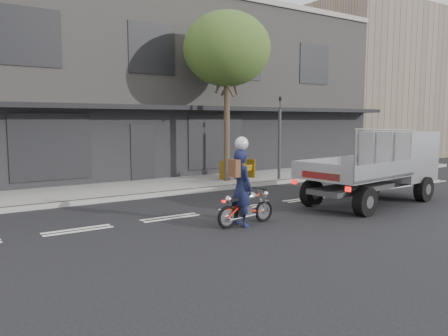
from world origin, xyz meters
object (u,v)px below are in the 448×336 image
at_px(rider, 241,188).
at_px(flatbed_ute, 390,159).
at_px(traffic_light_pole, 279,142).
at_px(street_tree, 227,50).
at_px(construction_barrier, 241,169).
at_px(motorcycle, 246,206).

bearing_deg(rider, flatbed_ute, -91.33).
distance_m(traffic_light_pole, flatbed_ute, 4.88).
xyz_separation_m(street_tree, construction_barrier, (0.70, 0.03, -4.72)).
xyz_separation_m(street_tree, motorcycle, (-3.40, -5.93, -4.82)).
bearing_deg(street_tree, rider, -120.91).
xyz_separation_m(traffic_light_pole, rider, (-5.55, -5.08, -0.73)).
distance_m(street_tree, traffic_light_pole, 4.23).
distance_m(street_tree, motorcycle, 8.36).
bearing_deg(flatbed_ute, construction_barrier, 100.79).
bearing_deg(construction_barrier, street_tree, -177.67).
distance_m(motorcycle, flatbed_ute, 5.98).
xyz_separation_m(traffic_light_pole, flatbed_ute, (0.51, -4.84, -0.34)).
bearing_deg(flatbed_ute, rider, 175.51).
distance_m(traffic_light_pole, motorcycle, 7.51).
height_order(traffic_light_pole, motorcycle, traffic_light_pole).
relative_size(rider, construction_barrier, 1.28).
distance_m(motorcycle, rider, 0.49).
distance_m(flatbed_ute, construction_barrier, 6.04).
relative_size(street_tree, rider, 3.64).
distance_m(street_tree, rider, 8.17).
bearing_deg(street_tree, traffic_light_pole, -23.03).
height_order(street_tree, motorcycle, street_tree).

